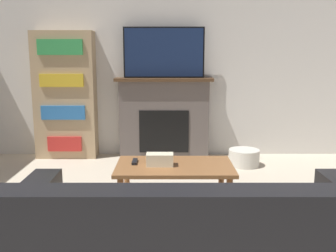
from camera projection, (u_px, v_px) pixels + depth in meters
wall_back at (167, 53)px, 5.11m from camera, size 6.72×0.06×2.70m
fireplace at (164, 117)px, 5.12m from camera, size 1.25×0.28×1.04m
tv at (164, 53)px, 4.95m from camera, size 1.02×0.03×0.64m
coffee_table at (174, 172)px, 3.25m from camera, size 0.96×0.58×0.44m
tissue_box at (160, 160)px, 3.21m from camera, size 0.22×0.12×0.10m
remote_control at (135, 162)px, 3.29m from camera, size 0.04×0.15×0.02m
bookshelf at (65, 95)px, 5.05m from camera, size 0.78×0.29×1.62m
storage_basket at (244, 158)px, 4.76m from camera, size 0.37×0.37×0.20m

